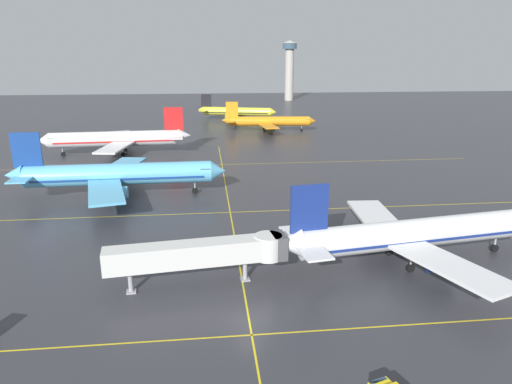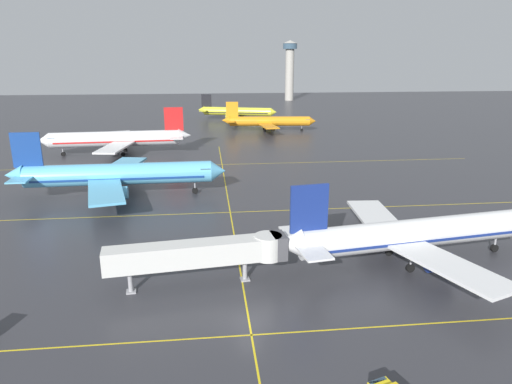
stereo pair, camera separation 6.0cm
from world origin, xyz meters
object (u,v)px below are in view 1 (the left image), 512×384
control_tower (289,66)px  airliner_far_right_stand (236,112)px  airliner_front_gate (412,234)px  airliner_second_row (117,175)px  airliner_far_left_stand (268,121)px  airliner_third_row (117,139)px  jet_bridge (210,252)px

control_tower → airliner_far_right_stand: bearing=-113.8°
airliner_front_gate → airliner_second_row: 55.52m
airliner_far_left_stand → airliner_front_gate: bearing=-88.1°
airliner_third_row → control_tower: bearing=63.8°
airliner_far_right_stand → jet_bridge: size_ratio=1.56×
airliner_far_left_stand → jet_bridge: 116.14m
airliner_front_gate → airliner_third_row: size_ratio=0.92×
airliner_second_row → control_tower: control_tower is taller
airliner_far_left_stand → control_tower: control_tower is taller
airliner_far_right_stand → control_tower: size_ratio=0.95×
airliner_front_gate → airliner_third_row: (-50.43, 75.17, 0.34)m
airliner_second_row → airliner_far_right_stand: (30.40, 107.69, -0.77)m
airliner_front_gate → airliner_far_right_stand: 142.88m
airliner_second_row → airliner_third_row: 41.18m
airliner_third_row → jet_bridge: bearing=-72.8°
airliner_far_left_stand → control_tower: size_ratio=0.97×
airliner_far_left_stand → control_tower: (29.04, 118.36, 16.93)m
airliner_front_gate → airliner_far_right_stand: (-13.02, 142.29, -0.37)m
airliner_second_row → control_tower: size_ratio=1.17×
airliner_front_gate → airliner_far_right_stand: size_ratio=1.12×
airliner_third_row → airliner_far_left_stand: size_ratio=1.20×
airliner_third_row → airliner_far_right_stand: (37.42, 67.12, -0.71)m
airliner_front_gate → airliner_far_left_stand: (-3.68, 110.82, -0.38)m
jet_bridge → airliner_front_gate: bearing=6.8°
airliner_far_left_stand → airliner_far_right_stand: size_ratio=1.01×
airliner_second_row → jet_bridge: airliner_second_row is taller
jet_bridge → control_tower: control_tower is taller
airliner_second_row → airliner_far_right_stand: bearing=74.2°
airliner_front_gate → control_tower: bearing=83.7°
jet_bridge → control_tower: bearing=77.5°
airliner_front_gate → control_tower: (25.36, 229.19, 16.55)m
airliner_front_gate → jet_bridge: (-26.20, -3.11, 0.07)m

